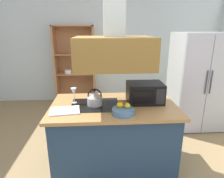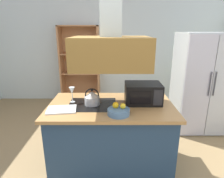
% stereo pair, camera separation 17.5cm
% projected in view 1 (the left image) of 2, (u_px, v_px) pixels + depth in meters
% --- Properties ---
extents(ground_plane, '(7.80, 7.80, 0.00)m').
position_uv_depth(ground_plane, '(109.00, 178.00, 2.47)').
color(ground_plane, olive).
extents(wall_back, '(6.00, 0.12, 2.70)m').
position_uv_depth(wall_back, '(103.00, 48.00, 4.92)').
color(wall_back, silver).
rests_on(wall_back, ground).
extents(kitchen_island, '(1.60, 0.95, 0.90)m').
position_uv_depth(kitchen_island, '(114.00, 135.00, 2.61)').
color(kitchen_island, navy).
rests_on(kitchen_island, ground).
extents(range_hood, '(0.90, 0.70, 1.32)m').
position_uv_depth(range_hood, '(114.00, 41.00, 2.24)').
color(range_hood, olive).
extents(refrigerator, '(0.90, 0.77, 1.77)m').
position_uv_depth(refrigerator, '(197.00, 81.00, 3.61)').
color(refrigerator, '#B5BAB7').
rests_on(refrigerator, ground).
extents(dish_cabinet, '(0.96, 0.40, 1.91)m').
position_uv_depth(dish_cabinet, '(75.00, 70.00, 4.83)').
color(dish_cabinet, '#B07548').
rests_on(dish_cabinet, ground).
extents(kettle, '(0.19, 0.19, 0.22)m').
position_uv_depth(kettle, '(95.00, 98.00, 2.43)').
color(kettle, '#B7B8B9').
rests_on(kettle, kitchen_island).
extents(cutting_board, '(0.37, 0.28, 0.02)m').
position_uv_depth(cutting_board, '(65.00, 111.00, 2.27)').
color(cutting_board, white).
rests_on(cutting_board, kitchen_island).
extents(microwave, '(0.46, 0.35, 0.26)m').
position_uv_depth(microwave, '(145.00, 93.00, 2.53)').
color(microwave, black).
rests_on(microwave, kitchen_island).
extents(wine_glass_on_counter, '(0.08, 0.08, 0.21)m').
position_uv_depth(wine_glass_on_counter, '(74.00, 92.00, 2.48)').
color(wine_glass_on_counter, silver).
rests_on(wine_glass_on_counter, kitchen_island).
extents(fruit_bowl, '(0.25, 0.25, 0.14)m').
position_uv_depth(fruit_bowl, '(123.00, 111.00, 2.18)').
color(fruit_bowl, '#4C7299').
rests_on(fruit_bowl, kitchen_island).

